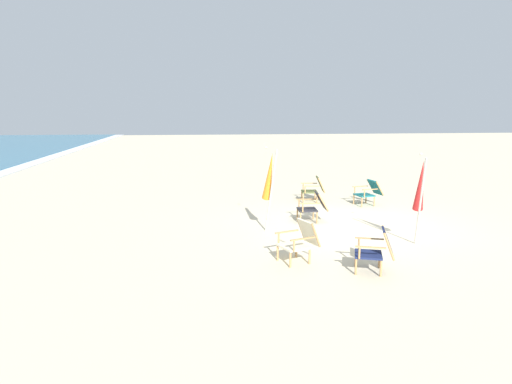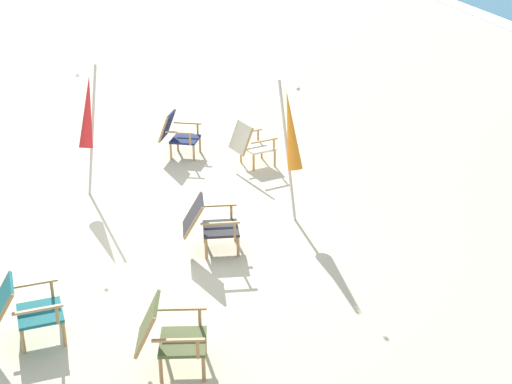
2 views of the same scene
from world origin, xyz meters
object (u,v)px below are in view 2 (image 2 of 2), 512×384
object	(u,v)px
beach_chair_mid_center	(208,223)
umbrella_furled_orange	(291,131)
beach_chair_back_left	(250,143)
umbrella_furled_red	(88,113)
beach_chair_front_left	(177,133)
beach_chair_far_center	(167,334)
beach_chair_front_right	(23,308)

from	to	relation	value
beach_chair_mid_center	umbrella_furled_orange	bearing A→B (deg)	126.00
beach_chair_back_left	umbrella_furled_orange	distance (m)	2.32
umbrella_furled_orange	umbrella_furled_red	world-z (taller)	umbrella_furled_orange
beach_chair_mid_center	beach_chair_front_left	distance (m)	3.81
beach_chair_far_center	beach_chair_front_left	xyz separation A→B (m)	(-6.34, 0.39, 0.00)
beach_chair_back_left	umbrella_furled_red	size ratio (longest dim) A/B	0.43
beach_chair_front_right	umbrella_furled_red	world-z (taller)	umbrella_furled_red
beach_chair_mid_center	beach_chair_back_left	bearing A→B (deg)	161.85
beach_chair_front_left	beach_chair_back_left	bearing A→B (deg)	59.58
beach_chair_front_right	umbrella_furled_red	bearing A→B (deg)	173.38
beach_chair_front_left	beach_chair_back_left	world-z (taller)	beach_chair_front_left
beach_chair_mid_center	beach_chair_far_center	bearing A→B (deg)	-14.17
beach_chair_front_right	beach_chair_front_left	xyz separation A→B (m)	(-5.62, 1.93, 0.01)
beach_chair_far_center	umbrella_furled_red	size ratio (longest dim) A/B	0.40
beach_chair_front_right	beach_chair_front_left	bearing A→B (deg)	161.08
beach_chair_front_right	umbrella_furled_orange	size ratio (longest dim) A/B	0.43
beach_chair_back_left	beach_chair_front_right	bearing A→B (deg)	-33.10
beach_chair_back_left	beach_chair_mid_center	bearing A→B (deg)	-18.15
beach_chair_far_center	umbrella_furled_orange	xyz separation A→B (m)	(-3.49, 1.95, 0.92)
beach_chair_front_left	umbrella_furled_red	world-z (taller)	umbrella_furled_red
beach_chair_far_center	umbrella_furled_orange	world-z (taller)	umbrella_furled_orange
beach_chair_front_right	umbrella_furled_orange	distance (m)	4.55
beach_chair_back_left	umbrella_furled_orange	world-z (taller)	umbrella_furled_orange
beach_chair_front_left	umbrella_furled_orange	xyz separation A→B (m)	(2.85, 1.56, 0.91)
beach_chair_far_center	beach_chair_back_left	xyz separation A→B (m)	(-5.60, 1.64, 0.00)
umbrella_furled_orange	beach_chair_front_right	bearing A→B (deg)	-51.52
beach_chair_front_right	beach_chair_back_left	bearing A→B (deg)	146.90
beach_chair_front_left	beach_chair_back_left	xyz separation A→B (m)	(0.74, 1.26, -0.00)
beach_chair_front_left	umbrella_furled_orange	bearing A→B (deg)	28.70
beach_chair_far_center	beach_chair_back_left	distance (m)	5.83
beach_chair_far_center	beach_chair_mid_center	world-z (taller)	beach_chair_far_center
beach_chair_mid_center	umbrella_furled_red	bearing A→B (deg)	-145.18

